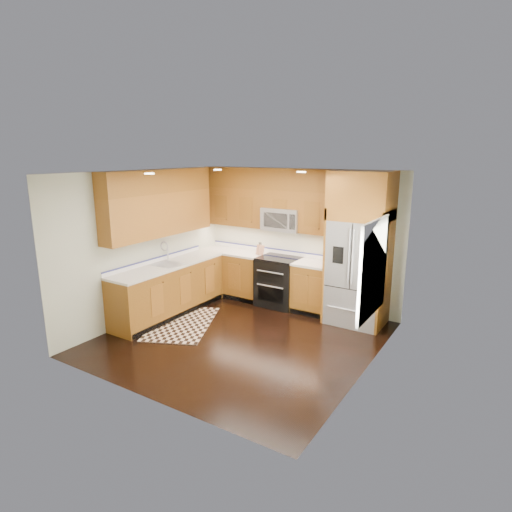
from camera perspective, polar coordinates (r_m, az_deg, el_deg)
The scene contains 16 objects.
ground at distance 6.93m, azimuth -2.02°, elevation -10.94°, with size 4.00×4.00×0.00m, color black.
wall_back at distance 8.19m, azimuth 5.77°, elevation 2.45°, with size 4.00×0.02×2.60m, color #B4B8A6.
wall_left at distance 7.77m, azimuth -14.42°, elevation 1.47°, with size 0.02×4.00×2.60m, color #B4B8A6.
wall_right at distance 5.66m, azimuth 14.93°, elevation -3.08°, with size 0.02×4.00×2.60m, color #B4B8A6.
window at distance 5.82m, azimuth 15.37°, elevation -1.62°, with size 0.04×1.10×1.30m.
base_cabinets at distance 8.13m, azimuth -5.70°, elevation -3.83°, with size 2.85×3.00×0.90m.
countertop at distance 8.00m, azimuth -4.47°, elevation -0.58°, with size 2.86×3.01×0.04m.
upper_cabinets at distance 7.90m, azimuth -4.67°, elevation 7.38°, with size 2.85×3.00×1.15m.
range at distance 8.22m, azimuth 3.04°, elevation -3.44°, with size 0.76×0.67×0.95m.
microwave at distance 8.06m, azimuth 3.59°, elevation 4.91°, with size 0.76×0.40×0.42m.
refrigerator at distance 7.37m, azimuth 13.56°, elevation 0.89°, with size 0.98×0.75×2.60m.
sink_faucet at distance 7.81m, azimuth -11.74°, elevation -0.64°, with size 0.54×0.44×0.37m.
rug at distance 7.59m, azimuth -9.80°, elevation -8.84°, with size 0.96×1.60×0.01m, color black.
knife_block at distance 8.31m, azimuth 0.56°, elevation 0.86°, with size 0.13×0.15×0.25m.
utensil_crock at distance 7.69m, azimuth 9.82°, elevation -0.15°, with size 0.18×0.18×0.39m.
cutting_board at distance 7.83m, azimuth 10.14°, elevation -0.84°, with size 0.30×0.30×0.02m, color brown.
Camera 1 is at (3.55, -5.21, 2.89)m, focal length 30.00 mm.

